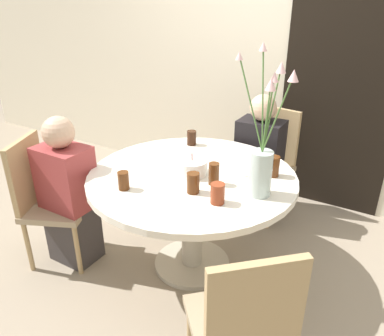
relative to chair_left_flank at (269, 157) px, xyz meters
The scene contains 18 objects.
ground_plane 1.10m from the chair_left_flank, 99.23° to the right, with size 16.00×16.00×0.00m, color gray.
wall_back 0.92m from the chair_left_flank, 111.78° to the left, with size 8.00×0.05×2.60m.
doorway_panel 0.76m from the chair_left_flank, 41.90° to the left, with size 0.90×0.01×2.05m.
dining_table 0.99m from the chair_left_flank, 99.23° to the right, with size 1.29×1.29×0.70m.
chair_left_flank is the anchor object (origin of this frame).
chair_near_front 1.74m from the chair_left_flank, 127.42° to the right, with size 0.53×0.53×0.88m.
chair_right_flank 1.77m from the chair_left_flank, 73.09° to the right, with size 0.57×0.57×0.88m.
birthday_cake 1.02m from the chair_left_flank, 99.30° to the right, with size 0.19×0.19×0.14m.
flower_vase 1.12m from the chair_left_flank, 73.61° to the right, with size 0.34×0.26×0.80m.
side_plate 0.78m from the chair_left_flank, 82.36° to the right, with size 0.22×0.22×0.01m.
drink_glass_0 1.24m from the chair_left_flank, 83.50° to the right, with size 0.08×0.08×0.11m.
drink_glass_1 0.74m from the chair_left_flank, 126.95° to the right, with size 0.07×0.07×0.11m.
drink_glass_2 0.84m from the chair_left_flank, 69.50° to the right, with size 0.07×0.07×0.13m.
drink_glass_3 1.20m from the chair_left_flank, 91.57° to the right, with size 0.07×0.07×0.12m.
drink_glass_4 1.42m from the chair_left_flank, 106.24° to the right, with size 0.06×0.06×0.11m.
drink_glass_5 1.06m from the chair_left_flank, 88.95° to the right, with size 0.06×0.06×0.13m.
person_guest 0.16m from the chair_left_flank, 99.23° to the right, with size 0.34×0.24×1.04m.
person_boy 1.60m from the chair_left_flank, 124.70° to the right, with size 0.34×0.24×1.04m.
Camera 1 is at (1.06, -1.79, 1.71)m, focal length 35.00 mm.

